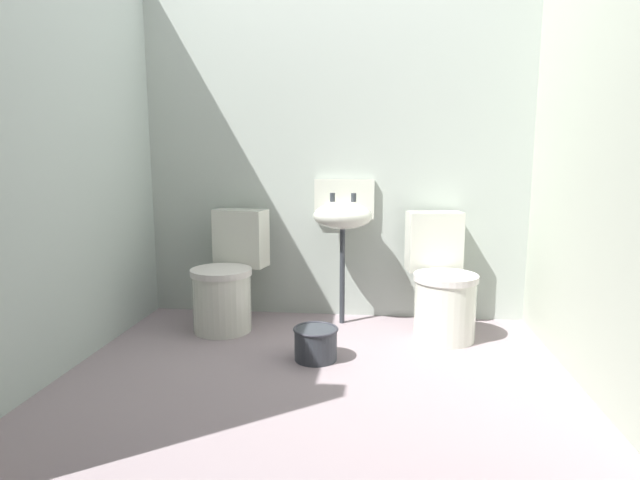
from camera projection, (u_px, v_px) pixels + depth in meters
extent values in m
cube|color=gray|center=(313.00, 393.00, 2.63)|extent=(3.08, 2.82, 0.08)
cube|color=#AEB8AE|center=(335.00, 147.00, 3.67)|extent=(3.08, 0.10, 2.42)
cube|color=#AFBDB5|center=(48.00, 144.00, 2.68)|extent=(0.10, 2.62, 2.42)
cube|color=#B2BAA8|center=(617.00, 143.00, 2.38)|extent=(0.10, 2.62, 2.42)
cylinder|color=silver|center=(222.00, 303.00, 3.43)|extent=(0.45, 0.45, 0.38)
cylinder|color=silver|center=(221.00, 272.00, 3.40)|extent=(0.47, 0.47, 0.04)
cube|color=silver|center=(241.00, 238.00, 3.65)|extent=(0.39, 0.25, 0.40)
cylinder|color=silver|center=(445.00, 310.00, 3.27)|extent=(0.44, 0.44, 0.38)
cylinder|color=silver|center=(446.00, 277.00, 3.24)|extent=(0.46, 0.46, 0.04)
cube|color=silver|center=(434.00, 241.00, 3.50)|extent=(0.38, 0.24, 0.40)
cylinder|color=#33373E|center=(342.00, 277.00, 3.56)|extent=(0.04, 0.04, 0.66)
ellipsoid|color=silver|center=(343.00, 216.00, 3.50)|extent=(0.40, 0.32, 0.18)
cube|color=silver|center=(344.00, 199.00, 3.64)|extent=(0.42, 0.04, 0.28)
cylinder|color=#33373E|center=(333.00, 197.00, 3.54)|extent=(0.04, 0.04, 0.06)
cylinder|color=#33373E|center=(354.00, 197.00, 3.53)|extent=(0.04, 0.04, 0.06)
cylinder|color=#33373E|center=(316.00, 344.00, 2.95)|extent=(0.24, 0.24, 0.18)
torus|color=#313139|center=(316.00, 329.00, 2.94)|extent=(0.26, 0.26, 0.02)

